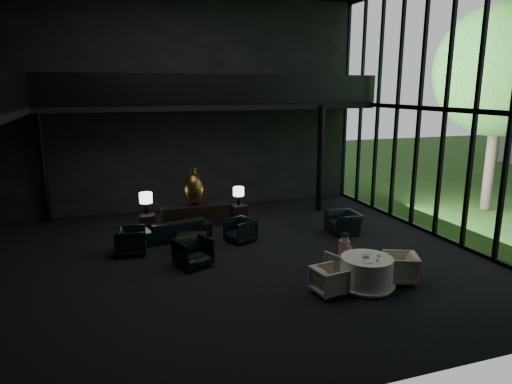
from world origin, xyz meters
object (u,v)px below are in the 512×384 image
object	(u,v)px
coffee_table	(191,242)
dining_chair_north	(342,263)
sofa	(175,225)
lounge_armchair_south	(193,249)
table_lamp_right	(239,192)
side_table_left	(148,223)
bronze_urn	(193,189)
dining_chair_west	(329,280)
dining_chair_east	(401,266)
console	(195,216)
lounge_armchair_east	(240,229)
side_table_right	(239,213)
table_lamp_left	(146,199)
lounge_armchair_west	(131,238)
window_armchair	(343,219)
child	(345,245)
dining_table	(366,274)

from	to	relation	value
coffee_table	dining_chair_north	size ratio (longest dim) A/B	1.42
sofa	lounge_armchair_south	distance (m)	2.46
table_lamp_right	side_table_left	bearing A→B (deg)	-177.45
bronze_urn	dining_chair_west	size ratio (longest dim) A/B	1.94
dining_chair_north	dining_chair_east	bearing A→B (deg)	123.19
console	lounge_armchair_east	bearing A→B (deg)	-63.98
console	side_table_right	xyz separation A→B (m)	(1.60, 0.14, -0.07)
lounge_armchair_south	table_lamp_left	bearing A→B (deg)	81.84
side_table_left	table_lamp_left	bearing A→B (deg)	90.00
side_table_left	table_lamp_left	distance (m)	0.80
sofa	dining_chair_east	distance (m)	6.91
lounge_armchair_west	lounge_armchair_south	size ratio (longest dim) A/B	1.00
lounge_armchair_east	lounge_armchair_south	distance (m)	2.32
dining_chair_west	lounge_armchair_east	bearing A→B (deg)	3.68
side_table_right	dining_chair_north	distance (m)	5.54
bronze_urn	console	bearing A→B (deg)	-90.00
table_lamp_left	window_armchair	distance (m)	6.55
side_table_left	window_armchair	bearing A→B (deg)	-20.89
dining_chair_east	bronze_urn	bearing A→B (deg)	-125.09
table_lamp_left	dining_chair_east	xyz separation A→B (m)	(5.42, -6.36, -0.65)
lounge_armchair_east	dining_chair_west	world-z (taller)	lounge_armchair_east
side_table_left	child	distance (m)	6.86
lounge_armchair_west	dining_table	bearing A→B (deg)	-122.14
sofa	lounge_armchair_south	xyz separation A→B (m)	(0.10, -2.45, 0.02)
table_lamp_right	window_armchair	size ratio (longest dim) A/B	0.62
side_table_left	coffee_table	bearing A→B (deg)	-64.36
table_lamp_left	dining_chair_north	distance (m)	7.01
table_lamp_right	lounge_armchair_west	world-z (taller)	table_lamp_right
sofa	lounge_armchair_west	world-z (taller)	lounge_armchair_west
lounge_armchair_east	dining_table	distance (m)	4.55
lounge_armchair_west	sofa	bearing A→B (deg)	-48.48
table_lamp_right	lounge_armchair_south	xyz separation A→B (m)	(-2.36, -3.70, -0.57)
table_lamp_right	dining_chair_west	size ratio (longest dim) A/B	0.97
console	dining_table	xyz separation A→B (m)	(2.86, -6.17, -0.03)
bronze_urn	dining_chair_west	distance (m)	6.71
table_lamp_left	dining_chair_east	world-z (taller)	table_lamp_left
console	dining_chair_north	bearing A→B (deg)	-62.79
lounge_armchair_east	side_table_left	bearing A→B (deg)	-150.37
console	side_table_left	xyz separation A→B (m)	(-1.60, 0.02, -0.09)
dining_table	lounge_armchair_south	bearing A→B (deg)	144.07
dining_chair_west	table_lamp_left	bearing A→B (deg)	20.28
console	dining_chair_east	world-z (taller)	dining_chair_east
bronze_urn	side_table_right	bearing A→B (deg)	-1.17
console	child	size ratio (longest dim) A/B	3.64
sofa	side_table_left	bearing A→B (deg)	-68.36
lounge_armchair_west	dining_chair_west	bearing A→B (deg)	-128.47
table_lamp_right	sofa	xyz separation A→B (m)	(-2.46, -1.25, -0.60)
side_table_left	child	world-z (taller)	child
console	lounge_armchair_east	xyz separation A→B (m)	(0.99, -2.03, 0.04)
side_table_right	coffee_table	size ratio (longest dim) A/B	0.67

